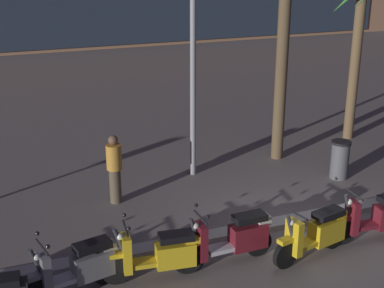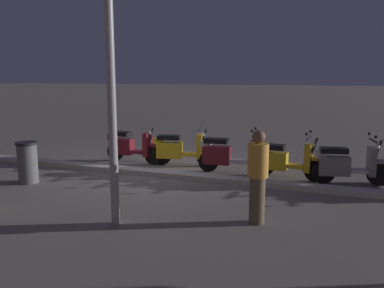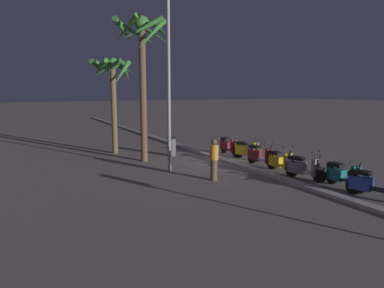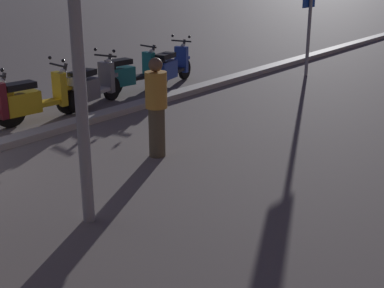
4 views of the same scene
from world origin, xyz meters
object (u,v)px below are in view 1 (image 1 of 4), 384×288
object	(u,v)px
scooter_maroon_far_back	(234,238)
scooter_yellow_mid_rear	(317,233)
pedestrian_strolling_near_curb	(115,168)
litter_bin	(340,159)
scooter_yellow_tail_end	(160,254)
scooter_grey_lead_nearest	(78,268)
palm_tree_near_sign	(362,1)
scooter_maroon_second_in_line	(379,217)

from	to	relation	value
scooter_maroon_far_back	scooter_yellow_mid_rear	distance (m)	1.54
pedestrian_strolling_near_curb	litter_bin	world-z (taller)	pedestrian_strolling_near_curb
scooter_yellow_tail_end	scooter_yellow_mid_rear	size ratio (longest dim) A/B	1.01
scooter_grey_lead_nearest	litter_bin	distance (m)	7.24
litter_bin	pedestrian_strolling_near_curb	bearing A→B (deg)	173.04
scooter_grey_lead_nearest	scooter_yellow_mid_rear	xyz separation A→B (m)	(4.26, -0.44, -0.00)
palm_tree_near_sign	pedestrian_strolling_near_curb	bearing A→B (deg)	-166.83
palm_tree_near_sign	scooter_yellow_tail_end	bearing A→B (deg)	-146.82
scooter_maroon_far_back	litter_bin	xyz separation A→B (m)	(4.06, 2.51, 0.02)
scooter_maroon_far_back	scooter_maroon_second_in_line	size ratio (longest dim) A/B	1.04
scooter_maroon_far_back	litter_bin	size ratio (longest dim) A/B	1.96
scooter_yellow_tail_end	scooter_yellow_mid_rear	world-z (taller)	scooter_yellow_tail_end
pedestrian_strolling_near_curb	palm_tree_near_sign	bearing A→B (deg)	13.17
scooter_yellow_tail_end	scooter_maroon_far_back	size ratio (longest dim) A/B	0.94
palm_tree_near_sign	pedestrian_strolling_near_curb	xyz separation A→B (m)	(-7.53, -1.76, -3.14)
scooter_yellow_mid_rear	palm_tree_near_sign	distance (m)	7.87
scooter_grey_lead_nearest	scooter_yellow_tail_end	bearing A→B (deg)	-2.93
scooter_maroon_second_in_line	litter_bin	bearing A→B (deg)	68.73
scooter_maroon_second_in_line	palm_tree_near_sign	size ratio (longest dim) A/B	0.36
scooter_maroon_second_in_line	litter_bin	xyz separation A→B (m)	(1.08, 2.77, 0.02)
scooter_yellow_tail_end	litter_bin	bearing A→B (deg)	24.67
palm_tree_near_sign	scooter_grey_lead_nearest	bearing A→B (deg)	-151.42
scooter_grey_lead_nearest	scooter_maroon_second_in_line	world-z (taller)	scooter_grey_lead_nearest
scooter_grey_lead_nearest	palm_tree_near_sign	size ratio (longest dim) A/B	0.34
pedestrian_strolling_near_curb	scooter_yellow_mid_rear	bearing A→B (deg)	-50.84
scooter_maroon_far_back	litter_bin	world-z (taller)	scooter_maroon_far_back
scooter_yellow_mid_rear	pedestrian_strolling_near_curb	bearing A→B (deg)	129.16
scooter_grey_lead_nearest	scooter_yellow_mid_rear	size ratio (longest dim) A/B	0.99
palm_tree_near_sign	litter_bin	size ratio (longest dim) A/B	5.32
scooter_maroon_far_back	scooter_grey_lead_nearest	bearing A→B (deg)	178.39
scooter_grey_lead_nearest	pedestrian_strolling_near_curb	size ratio (longest dim) A/B	1.09
scooter_grey_lead_nearest	litter_bin	world-z (taller)	scooter_grey_lead_nearest
scooter_yellow_mid_rear	scooter_maroon_second_in_line	bearing A→B (deg)	3.75
scooter_yellow_tail_end	litter_bin	xyz separation A→B (m)	(5.44, 2.50, 0.04)
scooter_yellow_mid_rear	litter_bin	world-z (taller)	scooter_yellow_mid_rear
scooter_grey_lead_nearest	scooter_yellow_mid_rear	world-z (taller)	scooter_grey_lead_nearest
palm_tree_near_sign	scooter_yellow_mid_rear	bearing A→B (deg)	-131.28
scooter_yellow_mid_rear	litter_bin	size ratio (longest dim) A/B	1.82
pedestrian_strolling_near_curb	litter_bin	xyz separation A→B (m)	(5.44, -0.66, -0.34)
scooter_yellow_tail_end	scooter_maroon_second_in_line	world-z (taller)	scooter_yellow_tail_end
scooter_maroon_far_back	scooter_yellow_tail_end	bearing A→B (deg)	179.70
litter_bin	scooter_maroon_far_back	bearing A→B (deg)	-148.29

